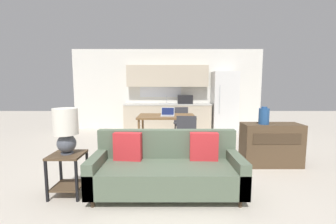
% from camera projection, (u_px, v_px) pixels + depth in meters
% --- Properties ---
extents(ground_plane, '(20.00, 20.00, 0.00)m').
position_uv_depth(ground_plane, '(168.00, 190.00, 3.23)').
color(ground_plane, beige).
extents(wall_back, '(6.40, 0.07, 2.70)m').
position_uv_depth(wall_back, '(168.00, 89.00, 7.67)').
color(wall_back, silver).
rests_on(wall_back, ground_plane).
extents(kitchen_counter, '(2.84, 0.65, 2.15)m').
position_uv_depth(kitchen_counter, '(169.00, 105.00, 7.43)').
color(kitchen_counter, beige).
rests_on(kitchen_counter, ground_plane).
extents(refrigerator, '(0.77, 0.74, 1.93)m').
position_uv_depth(refrigerator, '(225.00, 102.00, 7.31)').
color(refrigerator, white).
rests_on(refrigerator, ground_plane).
extents(dining_table, '(1.35, 0.90, 0.78)m').
position_uv_depth(dining_table, '(167.00, 118.00, 5.39)').
color(dining_table, brown).
rests_on(dining_table, ground_plane).
extents(couch, '(2.03, 0.80, 0.84)m').
position_uv_depth(couch, '(167.00, 169.00, 3.14)').
color(couch, '#3D2D1E').
rests_on(couch, ground_plane).
extents(side_table, '(0.43, 0.43, 0.58)m').
position_uv_depth(side_table, '(69.00, 167.00, 3.06)').
color(side_table, brown).
rests_on(side_table, ground_plane).
extents(table_lamp, '(0.32, 0.32, 0.62)m').
position_uv_depth(table_lamp, '(67.00, 128.00, 2.99)').
color(table_lamp, '#4C515B').
rests_on(table_lamp, side_table).
extents(credenza, '(1.06, 0.45, 0.79)m').
position_uv_depth(credenza, '(272.00, 145.00, 4.18)').
color(credenza, brown).
rests_on(credenza, ground_plane).
extents(vase, '(0.18, 0.18, 0.32)m').
position_uv_depth(vase, '(265.00, 116.00, 4.08)').
color(vase, '#234C84').
rests_on(vase, credenza).
extents(dining_chair_far_right, '(0.47, 0.47, 0.89)m').
position_uv_depth(dining_chair_far_right, '(183.00, 122.00, 6.22)').
color(dining_chair_far_right, '#38383D').
rests_on(dining_chair_far_right, ground_plane).
extents(dining_chair_near_right, '(0.47, 0.47, 0.89)m').
position_uv_depth(dining_chair_near_right, '(187.00, 134.00, 4.65)').
color(dining_chair_near_right, '#38383D').
rests_on(dining_chair_near_right, ground_plane).
extents(laptop, '(0.34, 0.28, 0.20)m').
position_uv_depth(laptop, '(169.00, 114.00, 5.33)').
color(laptop, '#B7BABC').
rests_on(laptop, dining_table).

